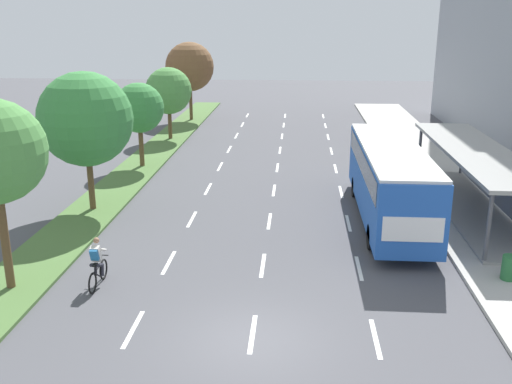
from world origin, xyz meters
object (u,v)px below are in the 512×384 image
(median_tree_second, at_px, (85,119))
(median_tree_fifth, at_px, (190,67))
(median_tree_fourth, at_px, (169,91))
(cyclist, at_px, (97,264))
(bus_shelter, at_px, (480,174))
(bus, at_px, (390,176))
(trash_bin, at_px, (509,268))
(median_tree_third, at_px, (139,108))

(median_tree_second, height_order, median_tree_fifth, median_tree_fifth)
(median_tree_fourth, bearing_deg, cyclist, -83.45)
(bus_shelter, height_order, bus, bus)
(median_tree_fifth, bearing_deg, trash_bin, -61.93)
(cyclist, relative_size, median_tree_fourth, 0.35)
(cyclist, distance_m, median_tree_second, 8.96)
(cyclist, height_order, median_tree_fifth, median_tree_fifth)
(bus, height_order, trash_bin, bus)
(bus_shelter, height_order, trash_bin, bus_shelter)
(bus_shelter, bearing_deg, median_tree_fourth, 139.20)
(median_tree_fourth, height_order, trash_bin, median_tree_fourth)
(cyclist, relative_size, trash_bin, 2.14)
(cyclist, height_order, median_tree_third, median_tree_third)
(bus_shelter, relative_size, median_tree_fifth, 2.01)
(bus_shelter, bearing_deg, median_tree_fifth, 126.92)
(median_tree_second, xyz_separation_m, median_tree_fifth, (0.19, 24.63, 0.32))
(bus_shelter, relative_size, median_tree_fourth, 2.57)
(median_tree_third, bearing_deg, trash_bin, -41.50)
(bus, xyz_separation_m, cyclist, (-10.69, -7.43, -1.28))
(cyclist, relative_size, median_tree_fifth, 0.28)
(median_tree_third, bearing_deg, median_tree_fifth, 89.95)
(trash_bin, bearing_deg, bus, 117.28)
(median_tree_third, height_order, median_tree_fifth, median_tree_fifth)
(median_tree_second, distance_m, median_tree_fifth, 24.63)
(median_tree_second, relative_size, median_tree_fourth, 1.23)
(bus, xyz_separation_m, median_tree_fifth, (-13.39, 24.91, 2.59))
(trash_bin, bearing_deg, median_tree_fifth, 118.07)
(bus, relative_size, median_tree_fifth, 1.71)
(median_tree_fourth, relative_size, trash_bin, 6.09)
(median_tree_second, bearing_deg, median_tree_fifth, 89.56)
(median_tree_second, bearing_deg, trash_bin, -21.12)
(cyclist, relative_size, median_tree_third, 0.37)
(median_tree_fourth, height_order, median_tree_fifth, median_tree_fifth)
(median_tree_third, distance_m, trash_bin, 22.38)
(cyclist, bearing_deg, bus_shelter, 30.48)
(median_tree_second, height_order, trash_bin, median_tree_second)
(bus, distance_m, median_tree_third, 15.94)
(bus, bearing_deg, bus_shelter, 17.91)
(cyclist, bearing_deg, median_tree_second, 110.57)
(cyclist, relative_size, median_tree_second, 0.29)
(bus, distance_m, median_tree_second, 13.77)
(median_tree_second, xyz_separation_m, median_tree_third, (0.18, 8.21, -0.73))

